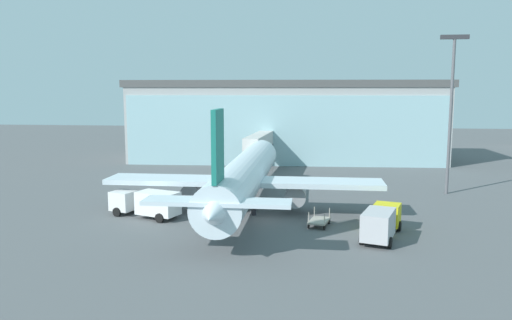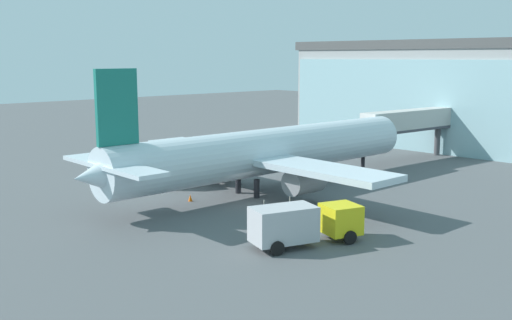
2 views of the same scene
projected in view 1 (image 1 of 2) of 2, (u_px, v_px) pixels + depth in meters
ground at (260, 220)px, 47.83m from camera, size 240.00×240.00×0.00m
terminal_building at (285, 121)px, 88.01m from camera, size 54.83×17.78×13.96m
jet_bridge at (260, 143)px, 74.94m from camera, size 3.23×14.78×5.80m
apron_light_mast at (451, 101)px, 58.46m from camera, size 3.20×0.40×18.68m
airplane at (245, 176)px, 51.45m from camera, size 27.93×36.29×11.01m
catering_truck at (147, 203)px, 48.71m from camera, size 7.61×4.56×2.65m
fuel_truck at (381, 221)px, 41.77m from camera, size 4.27×7.62×2.65m
baggage_cart at (319, 221)px, 45.67m from camera, size 2.19×3.09×1.50m
safety_cone_nose at (217, 225)px, 45.22m from camera, size 0.36×0.36×0.55m
safety_cone_wingtip at (114, 206)px, 52.29m from camera, size 0.36×0.36×0.55m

